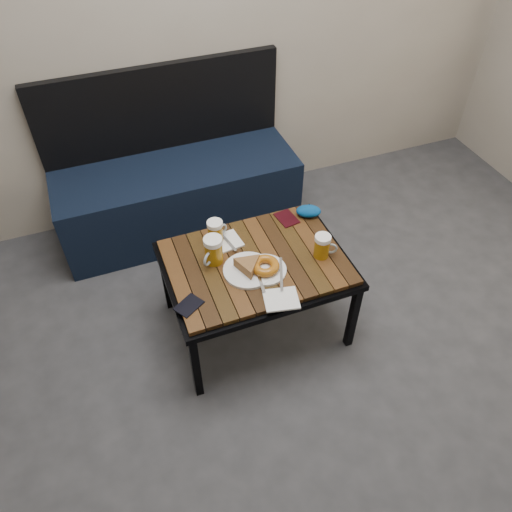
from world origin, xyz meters
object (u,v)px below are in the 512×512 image
object	(u,v)px
bench	(178,189)
beer_mug_left	(213,250)
beer_mug_centre	(216,232)
passport_burgundy	(287,218)
plate_bagel	(265,268)
knit_pouch	(308,211)
cafe_table	(256,267)
beer_mug_right	(323,246)
plate_pie	(248,268)
passport_navy	(189,305)

from	to	relation	value
bench	beer_mug_left	distance (m)	0.89
beer_mug_left	beer_mug_centre	bearing A→B (deg)	-153.52
beer_mug_centre	passport_burgundy	bearing A→B (deg)	-20.30
plate_bagel	knit_pouch	bearing A→B (deg)	39.36
cafe_table	plate_bagel	xyz separation A→B (m)	(0.01, -0.08, 0.07)
cafe_table	beer_mug_right	size ratio (longest dim) A/B	7.06
plate_pie	bench	bearing A→B (deg)	95.81
passport_burgundy	bench	bearing A→B (deg)	112.15
cafe_table	knit_pouch	size ratio (longest dim) A/B	6.74
plate_bagel	beer_mug_right	bearing A→B (deg)	0.00
beer_mug_left	knit_pouch	size ratio (longest dim) A/B	1.10
bench	plate_bagel	xyz separation A→B (m)	(0.17, -0.99, 0.22)
beer_mug_right	plate_bagel	xyz separation A→B (m)	(-0.28, -0.00, -0.04)
beer_mug_centre	passport_navy	xyz separation A→B (m)	(-0.23, -0.34, -0.06)
beer_mug_centre	knit_pouch	distance (m)	0.49
beer_mug_right	knit_pouch	xyz separation A→B (m)	(0.07, 0.28, -0.03)
plate_bagel	knit_pouch	xyz separation A→B (m)	(0.35, 0.28, 0.01)
beer_mug_right	knit_pouch	world-z (taller)	beer_mug_right
cafe_table	beer_mug_left	distance (m)	0.22
cafe_table	beer_mug_left	size ratio (longest dim) A/B	6.11
beer_mug_left	passport_burgundy	size ratio (longest dim) A/B	1.14
passport_burgundy	beer_mug_centre	bearing A→B (deg)	176.45
beer_mug_centre	plate_bagel	bearing A→B (deg)	-86.41
beer_mug_centre	passport_navy	size ratio (longest dim) A/B	1.07
beer_mug_left	passport_navy	distance (m)	0.29
beer_mug_centre	beer_mug_right	world-z (taller)	same
beer_mug_left	passport_burgundy	xyz separation A→B (m)	(0.43, 0.16, -0.07)
bench	beer_mug_left	xyz separation A→B (m)	(-0.03, -0.85, 0.27)
plate_pie	knit_pouch	world-z (taller)	plate_pie
beer_mug_right	beer_mug_left	bearing A→B (deg)	-169.70
passport_navy	passport_burgundy	distance (m)	0.71
plate_pie	passport_navy	bearing A→B (deg)	-161.97
cafe_table	beer_mug_right	world-z (taller)	beer_mug_right
beer_mug_left	knit_pouch	bearing A→B (deg)	153.32
bench	beer_mug_right	world-z (taller)	bench
beer_mug_left	knit_pouch	distance (m)	0.56
passport_burgundy	plate_pie	bearing A→B (deg)	-146.36
beer_mug_right	passport_navy	distance (m)	0.66
beer_mug_right	passport_navy	bearing A→B (deg)	-146.84
bench	plate_pie	distance (m)	1.00
beer_mug_left	knit_pouch	world-z (taller)	beer_mug_left
bench	passport_navy	xyz separation A→B (m)	(-0.20, -1.07, 0.20)
cafe_table	plate_pie	distance (m)	0.10
bench	cafe_table	xyz separation A→B (m)	(0.16, -0.91, 0.16)
beer_mug_right	plate_pie	size ratio (longest dim) A/B	0.53
plate_pie	passport_burgundy	world-z (taller)	plate_pie
plate_bagel	passport_burgundy	distance (m)	0.38
plate_pie	passport_burgundy	distance (m)	0.41
plate_pie	beer_mug_right	bearing A→B (deg)	-3.98
plate_pie	passport_navy	xyz separation A→B (m)	(-0.30, -0.10, -0.02)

